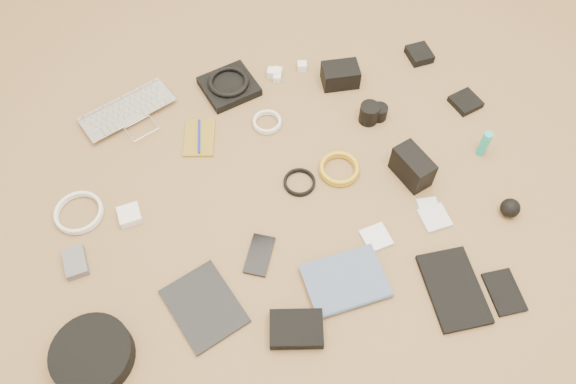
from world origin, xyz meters
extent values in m
cube|color=brown|center=(0.00, 0.00, -0.02)|extent=(4.00, 4.00, 0.04)
imported|color=silver|center=(-0.44, 0.38, 0.01)|extent=(0.38, 0.33, 0.02)
cube|color=black|center=(-0.10, 0.46, 0.02)|extent=(0.22, 0.21, 0.03)
torus|color=black|center=(-0.10, 0.46, 0.04)|extent=(0.18, 0.18, 0.02)
cube|color=white|center=(0.07, 0.46, 0.01)|extent=(0.03, 0.03, 0.03)
cube|color=white|center=(0.07, 0.49, 0.01)|extent=(0.04, 0.04, 0.03)
cube|color=white|center=(0.17, 0.50, 0.01)|extent=(0.04, 0.04, 0.03)
cube|color=white|center=(0.06, 0.49, 0.02)|extent=(0.04, 0.04, 0.03)
cube|color=black|center=(0.28, 0.41, 0.04)|extent=(0.13, 0.09, 0.07)
cube|color=black|center=(0.60, 0.47, 0.02)|extent=(0.09, 0.10, 0.03)
cube|color=olive|center=(-0.24, 0.26, 0.00)|extent=(0.13, 0.17, 0.01)
cylinder|color=#161CB3|center=(-0.24, 0.26, 0.01)|extent=(0.03, 0.14, 0.01)
torus|color=silver|center=(0.00, 0.27, 0.01)|extent=(0.11, 0.11, 0.01)
cylinder|color=black|center=(0.33, 0.22, 0.04)|extent=(0.07, 0.07, 0.07)
cylinder|color=black|center=(0.37, 0.23, 0.03)|extent=(0.07, 0.07, 0.05)
cube|color=black|center=(0.68, 0.22, 0.01)|extent=(0.11, 0.11, 0.02)
cube|color=white|center=(-0.48, 0.01, 0.01)|extent=(0.07, 0.07, 0.03)
torus|color=silver|center=(-0.63, 0.05, 0.01)|extent=(0.18, 0.18, 0.01)
torus|color=black|center=(0.05, 0.02, 0.00)|extent=(0.12, 0.12, 0.01)
torus|color=gold|center=(0.18, 0.04, 0.01)|extent=(0.17, 0.17, 0.01)
cube|color=black|center=(0.40, -0.03, 0.05)|extent=(0.11, 0.15, 0.10)
cylinder|color=#1AAE9B|center=(0.65, 0.01, 0.05)|extent=(0.03, 0.03, 0.10)
cube|color=#55555A|center=(-0.64, -0.12, 0.01)|extent=(0.07, 0.10, 0.03)
cube|color=black|center=(-0.30, -0.32, 0.00)|extent=(0.24, 0.27, 0.01)
cube|color=black|center=(-0.12, -0.20, 0.01)|extent=(0.11, 0.14, 0.01)
cube|color=silver|center=(0.23, -0.22, 0.01)|extent=(0.09, 0.09, 0.01)
cube|color=silver|center=(0.42, -0.15, 0.00)|extent=(0.07, 0.07, 0.01)
cube|color=silver|center=(0.42, -0.19, 0.01)|extent=(0.09, 0.09, 0.01)
sphere|color=black|center=(0.65, -0.22, 0.03)|extent=(0.07, 0.07, 0.06)
cylinder|color=black|center=(-0.60, -0.40, 0.03)|extent=(0.28, 0.28, 0.06)
cube|color=black|center=(-0.06, -0.44, 0.02)|extent=(0.16, 0.13, 0.04)
imported|color=#445673|center=(0.11, -0.42, 0.01)|extent=(0.24, 0.19, 0.02)
cube|color=black|center=(0.40, -0.42, 0.01)|extent=(0.15, 0.23, 0.02)
cube|color=black|center=(0.53, -0.46, 0.01)|extent=(0.09, 0.13, 0.01)
camera|label=1|loc=(-0.18, -0.91, 1.49)|focal=35.00mm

